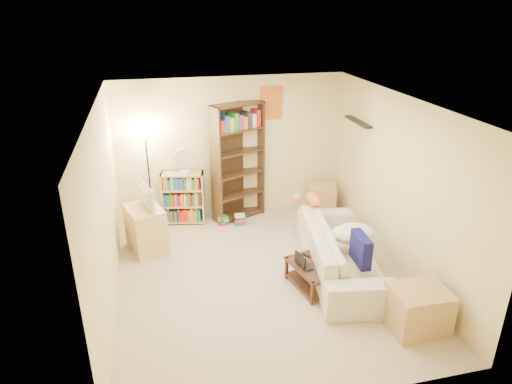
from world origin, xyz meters
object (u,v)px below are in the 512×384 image
tabby_cat (310,199)px  tv_stand (146,229)px  coffee_table (310,275)px  floor_lamp (147,153)px  sofa (341,251)px  side_table (322,199)px  end_cabinet (418,309)px  mug (327,271)px  short_bookshelf (183,198)px  television (142,197)px  tall_bookshelf (238,159)px  desk_fan (184,161)px  laptop (307,264)px

tabby_cat → tv_stand: tabby_cat is taller
coffee_table → floor_lamp: floor_lamp is taller
sofa → floor_lamp: bearing=59.7°
side_table → end_cabinet: bearing=-90.8°
side_table → mug: bearing=-109.4°
tabby_cat → short_bookshelf: 2.27m
television → floor_lamp: size_ratio=0.39×
tall_bookshelf → end_cabinet: bearing=-90.3°
coffee_table → desk_fan: bearing=108.5°
tabby_cat → tall_bookshelf: (-0.91, 1.20, 0.32)m
desk_fan → end_cabinet: bearing=-55.3°
sofa → tv_stand: tv_stand is taller
sofa → floor_lamp: size_ratio=1.47×
tall_bookshelf → short_bookshelf: bearing=157.1°
sofa → tabby_cat: 1.04m
laptop → floor_lamp: size_ratio=0.21×
sofa → end_cabinet: sofa is taller
tv_stand → tall_bookshelf: tall_bookshelf is taller
tabby_cat → short_bookshelf: size_ratio=0.58×
tv_stand → floor_lamp: 1.29m
coffee_table → short_bookshelf: bearing=109.0°
floor_lamp → television: bearing=-97.7°
sofa → desk_fan: bearing=52.8°
tabby_cat → side_table: (0.60, 0.98, -0.50)m
sofa → tabby_cat: size_ratio=4.52×
tv_stand → short_bookshelf: 1.09m
television → side_table: bearing=-96.3°
coffee_table → tv_stand: size_ratio=1.16×
laptop → floor_lamp: bearing=28.9°
sofa → side_table: bearing=-3.9°
laptop → floor_lamp: 3.26m
tabby_cat → laptop: tabby_cat is taller
floor_lamp → side_table: bearing=-4.2°
coffee_table → laptop: bearing=114.8°
short_bookshelf → mug: bearing=-46.8°
short_bookshelf → side_table: size_ratio=1.68×
television → tall_bookshelf: 1.87m
sofa → short_bookshelf: 2.97m
desk_fan → side_table: size_ratio=0.80×
television → desk_fan: bearing=-59.1°
television → floor_lamp: (0.12, 0.86, 0.41)m
sofa → tv_stand: 3.01m
side_table → end_cabinet: size_ratio=0.85×
tv_stand → floor_lamp: bearing=64.6°
sofa → tall_bookshelf: (-1.07, 2.14, 0.76)m
sofa → desk_fan: 3.01m
television → coffee_table: bearing=-143.7°
tv_stand → short_bookshelf: short_bookshelf is taller
mug → tall_bookshelf: (-0.66, 2.64, 0.72)m
sofa → television: television is taller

